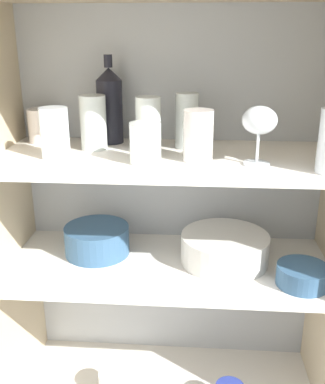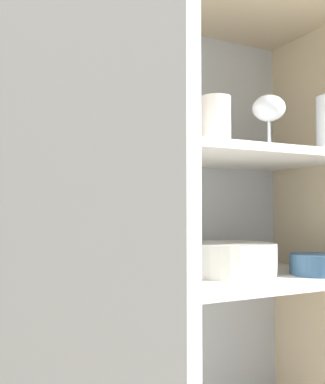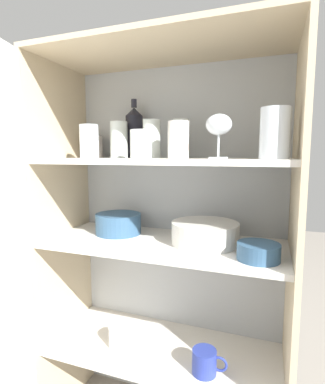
{
  "view_description": "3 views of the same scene",
  "coord_description": "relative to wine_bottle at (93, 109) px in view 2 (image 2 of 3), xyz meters",
  "views": [
    {
      "loc": [
        0.07,
        -0.94,
        1.43
      ],
      "look_at": [
        -0.02,
        0.18,
        1.02
      ],
      "focal_mm": 42.0,
      "sensor_mm": 36.0,
      "label": 1
    },
    {
      "loc": [
        -0.53,
        -0.76,
        0.97
      ],
      "look_at": [
        -0.05,
        0.18,
        1.02
      ],
      "focal_mm": 42.0,
      "sensor_mm": 36.0,
      "label": 2
    },
    {
      "loc": [
        0.38,
        -0.86,
        1.14
      ],
      "look_at": [
        0.0,
        0.18,
        1.0
      ],
      "focal_mm": 28.0,
      "sensor_mm": 36.0,
      "label": 3
    }
  ],
  "objects": [
    {
      "name": "cupboard_back_panel",
      "position": [
        0.18,
        0.06,
        -0.48
      ],
      "size": [
        0.94,
        0.02,
        1.5
      ],
      "primitive_type": "cube",
      "color": "#B2B7BC",
      "rests_on": "ground_plane"
    },
    {
      "name": "cupboard_side_right",
      "position": [
        0.64,
        -0.13,
        -0.48
      ],
      "size": [
        0.02,
        0.41,
        1.5
      ],
      "primitive_type": "cube",
      "color": "#CCB793",
      "rests_on": "ground_plane"
    },
    {
      "name": "shelf_board_middle",
      "position": [
        0.18,
        -0.13,
        -0.43
      ],
      "size": [
        0.9,
        0.37,
        0.02
      ],
      "primitive_type": "cube",
      "color": "silver"
    },
    {
      "name": "shelf_board_upper",
      "position": [
        0.18,
        -0.13,
        -0.12
      ],
      "size": [
        0.9,
        0.37,
        0.02
      ],
      "primitive_type": "cube",
      "color": "silver"
    },
    {
      "name": "tumbler_glass_0",
      "position": [
        0.12,
        -0.1,
        -0.03
      ],
      "size": [
        0.07,
        0.07,
        0.15
      ],
      "color": "white",
      "rests_on": "shelf_board_upper"
    },
    {
      "name": "tumbler_glass_1",
      "position": [
        -0.03,
        -0.08,
        -0.03
      ],
      "size": [
        0.07,
        0.07,
        0.15
      ],
      "color": "white",
      "rests_on": "shelf_board_upper"
    },
    {
      "name": "tumbler_glass_2",
      "position": [
        0.22,
        -0.05,
        -0.03
      ],
      "size": [
        0.06,
        0.06,
        0.15
      ],
      "color": "white",
      "rests_on": "shelf_board_upper"
    },
    {
      "name": "tumbler_glass_3",
      "position": [
        -0.2,
        -0.01,
        -0.06
      ],
      "size": [
        0.08,
        0.08,
        0.1
      ],
      "color": "silver",
      "rests_on": "shelf_board_upper"
    },
    {
      "name": "tumbler_glass_5",
      "position": [
        0.12,
        -0.21,
        -0.06
      ],
      "size": [
        0.08,
        0.08,
        0.1
      ],
      "color": "white",
      "rests_on": "shelf_board_upper"
    },
    {
      "name": "tumbler_glass_6",
      "position": [
        0.25,
        -0.18,
        -0.04
      ],
      "size": [
        0.07,
        0.07,
        0.13
      ],
      "color": "silver",
      "rests_on": "shelf_board_upper"
    },
    {
      "name": "tumbler_glass_7",
      "position": [
        -0.11,
        -0.18,
        -0.04
      ],
      "size": [
        0.07,
        0.07,
        0.13
      ],
      "color": "white",
      "rests_on": "shelf_board_upper"
    },
    {
      "name": "wine_glass_0",
      "position": [
        0.39,
        -0.21,
        -0.0
      ],
      "size": [
        0.08,
        0.08,
        0.14
      ],
      "color": "white",
      "rests_on": "shelf_board_upper"
    },
    {
      "name": "wine_bottle",
      "position": [
        0.0,
        0.0,
        0.0
      ],
      "size": [
        0.07,
        0.07,
        0.24
      ],
      "color": "black",
      "rests_on": "shelf_board_upper"
    },
    {
      "name": "plate_stack_white",
      "position": [
        0.34,
        -0.11,
        -0.38
      ],
      "size": [
        0.25,
        0.25,
        0.08
      ],
      "color": "silver",
      "rests_on": "shelf_board_middle"
    },
    {
      "name": "mixing_bowl_large",
      "position": [
        -0.04,
        -0.09,
        -0.38
      ],
      "size": [
        0.19,
        0.19,
        0.08
      ],
      "color": "#33567A",
      "rests_on": "shelf_board_middle"
    },
    {
      "name": "serving_bowl_small",
      "position": [
        0.53,
        -0.22,
        -0.39
      ],
      "size": [
        0.13,
        0.13,
        0.05
      ],
      "color": "#33567A",
      "rests_on": "shelf_board_middle"
    }
  ]
}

